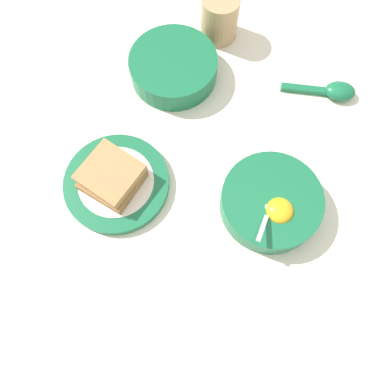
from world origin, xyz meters
TOP-DOWN VIEW (x-y plane):
  - ground_plane at (0.00, 0.00)m, footprint 3.00×3.00m
  - egg_bowl at (0.16, -0.01)m, footprint 0.17×0.17m
  - toast_plate at (-0.08, -0.14)m, footprint 0.18×0.18m
  - toast_sandwich at (-0.08, -0.14)m, footprint 0.10×0.10m
  - soup_spoon at (0.13, 0.25)m, footprint 0.14×0.09m
  - congee_bowl at (-0.14, 0.11)m, footprint 0.17×0.17m
  - drinking_cup at (-0.13, 0.24)m, footprint 0.07×0.07m

SIDE VIEW (x-z plane):
  - ground_plane at x=0.00m, z-range 0.00..0.00m
  - toast_plate at x=-0.08m, z-range 0.00..0.02m
  - soup_spoon at x=0.13m, z-range 0.00..0.02m
  - egg_bowl at x=0.16m, z-range -0.01..0.06m
  - congee_bowl at x=-0.14m, z-range 0.00..0.05m
  - toast_sandwich at x=-0.08m, z-range 0.02..0.05m
  - drinking_cup at x=-0.13m, z-range 0.00..0.09m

